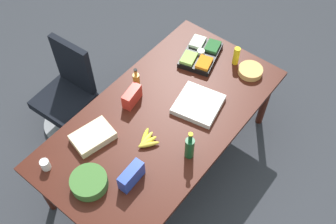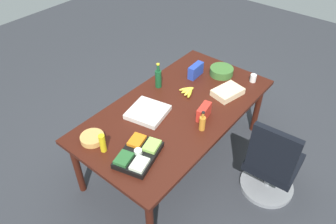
{
  "view_description": "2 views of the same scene",
  "coord_description": "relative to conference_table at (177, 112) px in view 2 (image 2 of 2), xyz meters",
  "views": [
    {
      "loc": [
        -1.45,
        -1.21,
        3.35
      ],
      "look_at": [
        0.02,
        -0.04,
        0.82
      ],
      "focal_mm": 41.46,
      "sensor_mm": 36.0,
      "label": 1
    },
    {
      "loc": [
        2.02,
        1.52,
        2.82
      ],
      "look_at": [
        0.14,
        -0.0,
        0.78
      ],
      "focal_mm": 33.72,
      "sensor_mm": 36.0,
      "label": 2
    }
  ],
  "objects": [
    {
      "name": "pizza_box",
      "position": [
        0.27,
        -0.17,
        0.09
      ],
      "size": [
        0.42,
        0.42,
        0.05
      ],
      "primitive_type": "cube",
      "rotation": [
        0.0,
        0.0,
        0.2
      ],
      "color": "silver",
      "rests_on": "conference_table"
    },
    {
      "name": "veggie_tray",
      "position": [
        0.75,
        0.15,
        0.1
      ],
      "size": [
        0.48,
        0.4,
        0.09
      ],
      "color": "black",
      "rests_on": "conference_table"
    },
    {
      "name": "dressing_bottle",
      "position": [
        0.11,
        0.38,
        0.15
      ],
      "size": [
        0.07,
        0.07,
        0.22
      ],
      "color": "orange",
      "rests_on": "conference_table"
    },
    {
      "name": "paper_cup",
      "position": [
        -0.92,
        0.38,
        0.11
      ],
      "size": [
        0.09,
        0.09,
        0.09
      ],
      "primitive_type": "cylinder",
      "rotation": [
        0.0,
        0.0,
        -0.31
      ],
      "color": "white",
      "rests_on": "conference_table"
    },
    {
      "name": "conference_table",
      "position": [
        0.0,
        0.0,
        0.0
      ],
      "size": [
        2.17,
        1.15,
        0.75
      ],
      "color": "#3D150D",
      "rests_on": "ground"
    },
    {
      "name": "wine_bottle",
      "position": [
        -0.16,
        -0.39,
        0.18
      ],
      "size": [
        0.09,
        0.09,
        0.3
      ],
      "color": "#154D27",
      "rests_on": "conference_table"
    },
    {
      "name": "salad_bowl",
      "position": [
        -0.82,
        0.03,
        0.11
      ],
      "size": [
        0.32,
        0.32,
        0.09
      ],
      "primitive_type": "cylinder",
      "rotation": [
        0.0,
        0.0,
        -0.18
      ],
      "color": "#3E6F30",
      "rests_on": "conference_table"
    },
    {
      "name": "chip_bag_red",
      "position": [
        -0.04,
        0.3,
        0.14
      ],
      "size": [
        0.21,
        0.11,
        0.14
      ],
      "primitive_type": "cube",
      "rotation": [
        0.0,
        0.0,
        0.18
      ],
      "color": "red",
      "rests_on": "conference_table"
    },
    {
      "name": "banana_bunch",
      "position": [
        -0.28,
        -0.06,
        0.09
      ],
      "size": [
        0.2,
        0.19,
        0.04
      ],
      "color": "yellow",
      "rests_on": "conference_table"
    },
    {
      "name": "mustard_bottle",
      "position": [
        0.89,
        -0.14,
        0.16
      ],
      "size": [
        0.07,
        0.07,
        0.18
      ],
      "primitive_type": "cylinder",
      "rotation": [
        0.0,
        0.0,
        0.2
      ],
      "color": "yellow",
      "rests_on": "conference_table"
    },
    {
      "name": "office_chair",
      "position": [
        -0.21,
        1.03,
        -0.31
      ],
      "size": [
        0.56,
        0.56,
        0.98
      ],
      "color": "gray",
      "rests_on": "ground"
    },
    {
      "name": "chip_bag_blue",
      "position": [
        -0.6,
        -0.19,
        0.14
      ],
      "size": [
        0.22,
        0.09,
        0.15
      ],
      "primitive_type": "cube",
      "rotation": [
        0.0,
        0.0,
        0.04
      ],
      "color": "#2642AE",
      "rests_on": "conference_table"
    },
    {
      "name": "chip_bowl",
      "position": [
        0.86,
        -0.31,
        0.09
      ],
      "size": [
        0.23,
        0.23,
        0.06
      ],
      "primitive_type": "cylinder",
      "rotation": [
        0.0,
        0.0,
        0.05
      ],
      "color": "#DBA154",
      "rests_on": "conference_table"
    },
    {
      "name": "sheet_cake",
      "position": [
        -0.52,
        0.29,
        0.1
      ],
      "size": [
        0.36,
        0.29,
        0.07
      ],
      "primitive_type": "cube",
      "rotation": [
        0.0,
        0.0,
        -0.23
      ],
      "color": "beige",
      "rests_on": "conference_table"
    },
    {
      "name": "ground_plane",
      "position": [
        0.0,
        0.0,
        -0.68
      ],
      "size": [
        10.0,
        10.0,
        0.0
      ],
      "primitive_type": "plane",
      "color": "#313339"
    }
  ]
}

